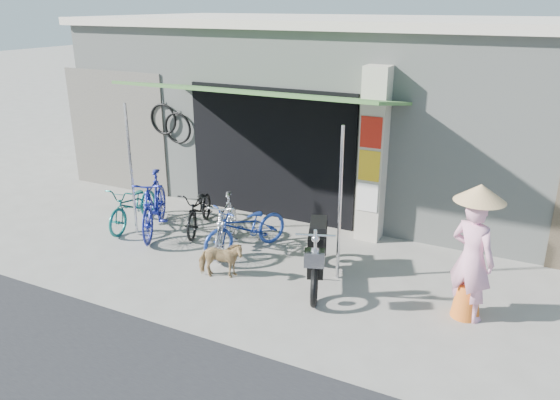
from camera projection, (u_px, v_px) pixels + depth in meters
The scene contains 13 objects.
ground at pixel (262, 286), 8.06m from camera, with size 80.00×80.00×0.00m, color gray.
bicycle_shop at pixel (374, 107), 11.71m from camera, with size 12.30×5.30×3.66m.
shop_pillar at pixel (374, 156), 9.24m from camera, with size 0.42×0.44×3.00m.
awning at pixel (259, 95), 8.95m from camera, with size 4.60×1.88×2.72m.
neighbour_left at pixel (117, 131), 11.90m from camera, with size 2.60×0.06×2.60m, color #6B665B.
bike_teal at pixel (134, 205), 10.10m from camera, with size 0.55×1.57×0.82m, color #15625B.
bike_blue at pixel (154, 204), 9.77m from camera, with size 0.51×1.82×1.09m, color navy.
bike_black at pixel (200, 209), 9.95m from camera, with size 0.53×1.52×0.80m, color black.
bike_silver at pixel (226, 224), 9.09m from camera, with size 0.44×1.57×0.94m, color silver.
bike_navy at pixel (246, 228), 9.05m from camera, with size 0.57×1.63×0.86m, color navy.
street_dog at pixel (220, 260), 8.22m from camera, with size 0.32×0.70×0.59m, color tan.
moped at pixel (317, 252), 8.05m from camera, with size 0.85×1.81×1.06m.
nun at pixel (472, 254), 6.99m from camera, with size 0.72×0.64×1.86m.
Camera 1 is at (3.45, -6.26, 3.95)m, focal length 35.00 mm.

